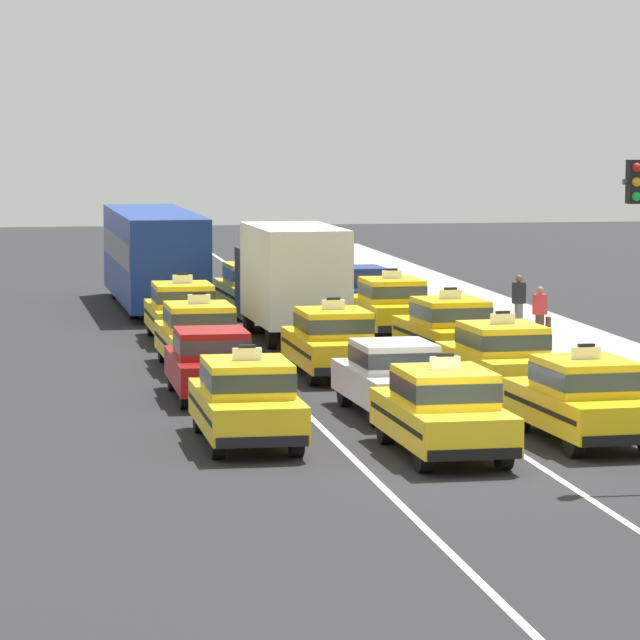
% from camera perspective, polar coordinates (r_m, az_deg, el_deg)
% --- Properties ---
extents(ground_plane, '(160.00, 160.00, 0.00)m').
position_cam_1_polar(ground_plane, '(34.35, 4.16, -4.56)').
color(ground_plane, '#232326').
extents(lane_stripe_left_center, '(0.14, 80.00, 0.01)m').
position_cam_1_polar(lane_stripe_left_center, '(53.58, -2.50, -0.74)').
color(lane_stripe_left_center, silver).
rests_on(lane_stripe_left_center, ground).
extents(lane_stripe_center_right, '(0.14, 80.00, 0.01)m').
position_cam_1_polar(lane_stripe_center_right, '(54.05, 0.87, -0.68)').
color(lane_stripe_center_right, silver).
rests_on(lane_stripe_center_right, ground).
extents(sidewalk_curb, '(4.00, 90.00, 0.15)m').
position_cam_1_polar(sidewalk_curb, '(50.54, 8.14, -1.12)').
color(sidewalk_curb, '#9E9993').
rests_on(sidewalk_curb, ground).
extents(taxi_left_nearest, '(1.84, 4.57, 1.96)m').
position_cam_1_polar(taxi_left_nearest, '(37.14, -2.19, -2.38)').
color(taxi_left_nearest, black).
rests_on(taxi_left_nearest, ground).
extents(sedan_left_second, '(1.78, 4.31, 1.58)m').
position_cam_1_polar(sedan_left_second, '(43.19, -3.25, -1.24)').
color(sedan_left_second, black).
rests_on(sedan_left_second, ground).
extents(taxi_left_third, '(1.90, 4.59, 1.96)m').
position_cam_1_polar(taxi_left_third, '(48.37, -3.62, -0.43)').
color(taxi_left_third, black).
rests_on(taxi_left_third, ground).
extents(taxi_left_fourth, '(1.86, 4.58, 1.96)m').
position_cam_1_polar(taxi_left_fourth, '(54.41, -4.10, 0.28)').
color(taxi_left_fourth, black).
rests_on(taxi_left_fourth, ground).
extents(bus_left_fifth, '(2.74, 11.25, 3.22)m').
position_cam_1_polar(bus_left_fifth, '(64.04, -4.96, 1.98)').
color(bus_left_fifth, black).
rests_on(bus_left_fifth, ground).
extents(taxi_center_nearest, '(1.94, 4.61, 1.96)m').
position_cam_1_polar(taxi_center_nearest, '(35.87, 3.68, -2.69)').
color(taxi_center_nearest, black).
rests_on(taxi_center_nearest, ground).
extents(sedan_center_second, '(1.95, 4.38, 1.58)m').
position_cam_1_polar(sedan_center_second, '(40.80, 2.19, -1.67)').
color(sedan_center_second, black).
rests_on(sedan_center_second, ground).
extents(taxi_center_third, '(1.91, 4.59, 1.96)m').
position_cam_1_polar(taxi_center_third, '(46.85, 0.38, -0.63)').
color(taxi_center_third, black).
rests_on(taxi_center_third, ground).
extents(box_truck_center_fourth, '(2.47, 7.03, 3.27)m').
position_cam_1_polar(box_truck_center_fourth, '(54.89, -0.90, 1.29)').
color(box_truck_center_fourth, black).
rests_on(box_truck_center_fourth, ground).
extents(taxi_center_fifth, '(2.01, 4.64, 1.96)m').
position_cam_1_polar(taxi_center_fifth, '(61.71, -2.03, 0.97)').
color(taxi_center_fifth, black).
rests_on(taxi_center_fifth, ground).
extents(taxi_right_nearest, '(2.08, 4.66, 1.96)m').
position_cam_1_polar(taxi_right_nearest, '(37.63, 7.83, -2.32)').
color(taxi_right_nearest, black).
rests_on(taxi_right_nearest, ground).
extents(taxi_right_second, '(2.05, 4.65, 1.96)m').
position_cam_1_polar(taxi_right_second, '(43.77, 5.39, -1.13)').
color(taxi_right_second, black).
rests_on(taxi_right_second, ground).
extents(taxi_right_third, '(2.11, 4.67, 1.96)m').
position_cam_1_polar(taxi_right_third, '(49.71, 3.85, -0.26)').
color(taxi_right_third, black).
rests_on(taxi_right_third, ground).
extents(taxi_right_fourth, '(1.89, 4.59, 1.96)m').
position_cam_1_polar(taxi_right_fourth, '(55.89, 2.12, 0.44)').
color(taxi_right_fourth, black).
rests_on(taxi_right_fourth, ground).
extents(sedan_right_fifth, '(1.99, 4.39, 1.58)m').
position_cam_1_polar(sedan_right_fifth, '(61.37, 1.12, 0.92)').
color(sedan_right_fifth, black).
rests_on(sedan_right_fifth, ground).
extents(pedestrian_near_crosswalk, '(0.36, 0.24, 1.71)m').
position_cam_1_polar(pedestrian_near_crosswalk, '(54.88, 5.92, 0.46)').
color(pedestrian_near_crosswalk, slate).
rests_on(pedestrian_near_crosswalk, sidewalk_curb).
extents(pedestrian_trailing, '(0.47, 0.24, 1.60)m').
position_cam_1_polar(pedestrian_trailing, '(52.45, 6.55, 0.12)').
color(pedestrian_trailing, '#473828').
rests_on(pedestrian_trailing, sidewalk_curb).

